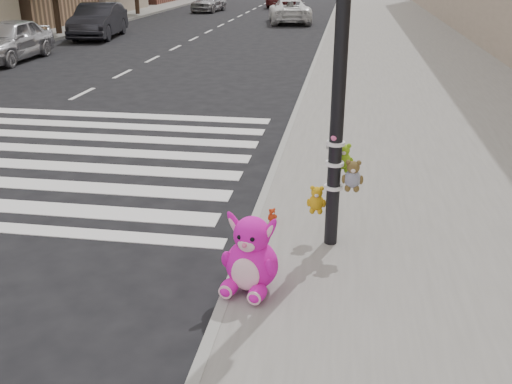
% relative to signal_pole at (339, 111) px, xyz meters
% --- Properties ---
extents(ground, '(120.00, 120.00, 0.00)m').
position_rel_signal_pole_xyz_m(ground, '(-2.61, -1.81, -1.82)').
color(ground, black).
rests_on(ground, ground).
extents(sidewalk_near, '(7.00, 80.00, 0.14)m').
position_rel_signal_pole_xyz_m(sidewalk_near, '(2.39, 8.19, -1.75)').
color(sidewalk_near, slate).
rests_on(sidewalk_near, ground).
extents(curb_edge, '(0.12, 80.00, 0.15)m').
position_rel_signal_pole_xyz_m(curb_edge, '(-1.06, 8.19, -1.75)').
color(curb_edge, gray).
rests_on(curb_edge, ground).
extents(signal_pole, '(0.68, 0.49, 4.00)m').
position_rel_signal_pole_xyz_m(signal_pole, '(0.00, 0.00, 0.00)').
color(signal_pole, black).
rests_on(signal_pole, sidewalk_near).
extents(pink_bunny, '(0.65, 0.73, 0.88)m').
position_rel_signal_pole_xyz_m(pink_bunny, '(-0.82, -1.24, -1.32)').
color(pink_bunny, '#DF12B1').
rests_on(pink_bunny, sidewalk_near).
extents(red_teddy, '(0.17, 0.16, 0.21)m').
position_rel_signal_pole_xyz_m(red_teddy, '(-0.81, 0.45, -1.58)').
color(red_teddy, '#BA3112').
rests_on(red_teddy, sidewalk_near).
extents(car_silver_far, '(1.89, 4.42, 1.49)m').
position_rel_signal_pole_xyz_m(car_silver_far, '(-12.10, 13.03, -1.08)').
color(car_silver_far, '#ACACB1').
rests_on(car_silver_far, ground).
extents(car_dark_far, '(2.30, 4.98, 1.58)m').
position_rel_signal_pole_xyz_m(car_dark_far, '(-11.60, 19.86, -1.03)').
color(car_dark_far, black).
rests_on(car_dark_far, ground).
extents(car_white_near, '(3.04, 5.19, 1.36)m').
position_rel_signal_pole_xyz_m(car_white_near, '(-3.43, 28.18, -1.14)').
color(car_white_near, white).
rests_on(car_white_near, ground).
extents(car_silver_deep, '(2.03, 4.20, 1.38)m').
position_rel_signal_pole_xyz_m(car_silver_deep, '(-9.91, 35.16, -1.13)').
color(car_silver_deep, '#A8A7AC').
rests_on(car_silver_deep, ground).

